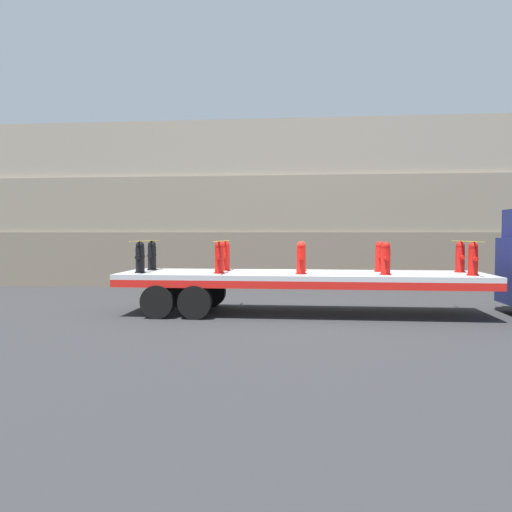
# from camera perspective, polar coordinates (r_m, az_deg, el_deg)

# --- Properties ---
(ground_plane) EXTENTS (120.00, 120.00, 0.00)m
(ground_plane) POSITION_cam_1_polar(r_m,az_deg,el_deg) (14.21, 5.17, -6.60)
(ground_plane) COLOR #2D2D30
(rock_cliff) EXTENTS (60.00, 3.30, 6.95)m
(rock_cliff) POSITION_cam_1_polar(r_m,az_deg,el_deg) (21.85, 5.37, 5.75)
(rock_cliff) COLOR #706656
(rock_cliff) RESTS_ON ground_plane
(flatbed_trailer) EXTENTS (10.15, 2.57, 1.17)m
(flatbed_trailer) POSITION_cam_1_polar(r_m,az_deg,el_deg) (14.11, 2.46, -2.74)
(flatbed_trailer) COLOR #B2B2B7
(flatbed_trailer) RESTS_ON ground_plane
(fire_hydrant_black_near_0) EXTENTS (0.31, 0.56, 0.88)m
(fire_hydrant_black_near_0) POSITION_cam_1_polar(r_m,az_deg,el_deg) (14.26, -13.11, -0.17)
(fire_hydrant_black_near_0) COLOR black
(fire_hydrant_black_near_0) RESTS_ON flatbed_trailer
(fire_hydrant_black_far_0) EXTENTS (0.31, 0.56, 0.88)m
(fire_hydrant_black_far_0) POSITION_cam_1_polar(r_m,az_deg,el_deg) (15.29, -11.81, 0.02)
(fire_hydrant_black_far_0) COLOR black
(fire_hydrant_black_far_0) RESTS_ON flatbed_trailer
(fire_hydrant_red_near_1) EXTENTS (0.31, 0.56, 0.88)m
(fire_hydrant_red_near_1) POSITION_cam_1_polar(r_m,az_deg,el_deg) (13.70, -4.22, -0.22)
(fire_hydrant_red_near_1) COLOR red
(fire_hydrant_red_near_1) RESTS_ON flatbed_trailer
(fire_hydrant_red_far_1) EXTENTS (0.31, 0.56, 0.88)m
(fire_hydrant_red_far_1) POSITION_cam_1_polar(r_m,az_deg,el_deg) (14.77, -3.50, -0.01)
(fire_hydrant_red_far_1) COLOR red
(fire_hydrant_red_far_1) RESTS_ON flatbed_trailer
(fire_hydrant_red_near_2) EXTENTS (0.31, 0.56, 0.88)m
(fire_hydrant_red_near_2) POSITION_cam_1_polar(r_m,az_deg,el_deg) (13.50, 5.18, -0.26)
(fire_hydrant_red_near_2) COLOR red
(fire_hydrant_red_near_2) RESTS_ON flatbed_trailer
(fire_hydrant_red_far_2) EXTENTS (0.31, 0.56, 0.88)m
(fire_hydrant_red_far_2) POSITION_cam_1_polar(r_m,az_deg,el_deg) (14.59, 5.21, -0.05)
(fire_hydrant_red_far_2) COLOR red
(fire_hydrant_red_far_2) RESTS_ON flatbed_trailer
(fire_hydrant_red_near_3) EXTENTS (0.31, 0.56, 0.88)m
(fire_hydrant_red_near_3) POSITION_cam_1_polar(r_m,az_deg,el_deg) (13.67, 14.60, -0.30)
(fire_hydrant_red_near_3) COLOR red
(fire_hydrant_red_near_3) RESTS_ON flatbed_trailer
(fire_hydrant_red_far_3) EXTENTS (0.31, 0.56, 0.88)m
(fire_hydrant_red_far_3) POSITION_cam_1_polar(r_m,az_deg,el_deg) (14.74, 13.94, -0.09)
(fire_hydrant_red_far_3) COLOR red
(fire_hydrant_red_far_3) RESTS_ON flatbed_trailer
(fire_hydrant_red_near_4) EXTENTS (0.31, 0.56, 0.88)m
(fire_hydrant_red_near_4) POSITION_cam_1_polar(r_m,az_deg,el_deg) (14.19, 23.55, -0.33)
(fire_hydrant_red_near_4) COLOR red
(fire_hydrant_red_near_4) RESTS_ON flatbed_trailer
(fire_hydrant_red_far_4) EXTENTS (0.31, 0.56, 0.88)m
(fire_hydrant_red_far_4) POSITION_cam_1_polar(r_m,az_deg,el_deg) (15.23, 22.30, -0.12)
(fire_hydrant_red_far_4) COLOR red
(fire_hydrant_red_far_4) RESTS_ON flatbed_trailer
(cargo_strap_rear) EXTENTS (0.05, 2.66, 0.01)m
(cargo_strap_rear) POSITION_cam_1_polar(r_m,az_deg,el_deg) (14.76, -12.45, 1.70)
(cargo_strap_rear) COLOR yellow
(cargo_strap_rear) RESTS_ON fire_hydrant_black_near_0
(cargo_strap_middle) EXTENTS (0.05, 2.66, 0.01)m
(cargo_strap_middle) POSITION_cam_1_polar(r_m,az_deg,el_deg) (14.22, -3.85, 1.73)
(cargo_strap_middle) COLOR yellow
(cargo_strap_middle) RESTS_ON fire_hydrant_red_near_1
(cargo_strap_front) EXTENTS (0.05, 2.66, 0.01)m
(cargo_strap_front) POSITION_cam_1_polar(r_m,az_deg,el_deg) (14.69, 22.94, 1.56)
(cargo_strap_front) COLOR yellow
(cargo_strap_front) RESTS_ON fire_hydrant_red_near_4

